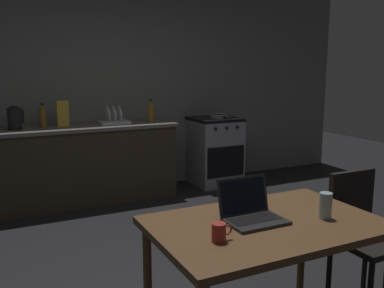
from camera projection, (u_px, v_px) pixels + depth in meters
ground_plane at (211, 275)px, 3.23m from camera, size 12.00×12.00×0.00m
back_wall at (134, 87)px, 5.43m from camera, size 6.40×0.10×2.63m
kitchen_counter at (84, 164)px, 4.95m from camera, size 2.16×0.64×0.90m
stove_oven at (215, 151)px, 5.71m from camera, size 0.60×0.62×0.90m
dining_table at (266, 234)px, 2.32m from camera, size 1.26×0.82×0.74m
chair at (361, 229)px, 2.81m from camera, size 0.40×0.40×0.88m
laptop at (252, 213)px, 2.32m from camera, size 0.32×0.27×0.22m
electric_kettle at (15, 118)px, 4.53m from camera, size 0.17×0.15×0.25m
bottle at (151, 111)px, 5.16m from camera, size 0.08×0.08×0.28m
frying_pan at (219, 116)px, 5.62m from camera, size 0.26×0.44×0.05m
coffee_mug at (219, 232)px, 2.04m from camera, size 0.11×0.07×0.09m
drinking_glass at (326, 206)px, 2.35m from camera, size 0.07×0.07×0.15m
cereal_box at (63, 113)px, 4.77m from camera, size 0.13×0.05×0.29m
dish_rack at (114, 120)px, 5.02m from camera, size 0.34×0.26×0.21m
bottle_b at (43, 116)px, 4.73m from camera, size 0.07×0.07×0.26m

